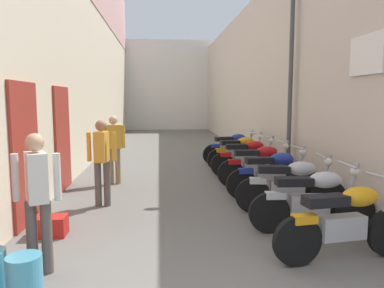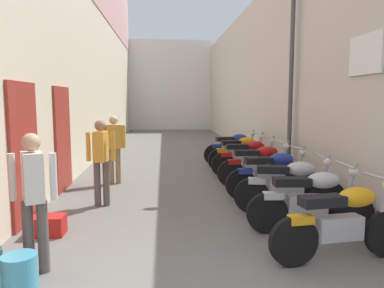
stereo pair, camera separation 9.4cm
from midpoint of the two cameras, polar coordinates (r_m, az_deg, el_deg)
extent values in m
plane|color=#66635E|center=(11.33, -2.53, -2.96)|extent=(37.46, 37.46, 0.00)
cube|color=beige|center=(13.60, -15.54, 17.32)|extent=(0.40, 21.46, 8.91)
cube|color=#9E2D23|center=(6.25, -24.70, -1.39)|extent=(0.06, 1.10, 2.20)
cube|color=#9E2D23|center=(8.33, -19.66, 0.75)|extent=(0.06, 1.10, 2.20)
cube|color=beige|center=(13.58, 9.13, 9.73)|extent=(0.40, 21.46, 5.27)
cube|color=white|center=(6.27, 24.91, 12.39)|extent=(0.04, 0.90, 0.60)
cube|color=silver|center=(24.91, -3.99, 8.94)|extent=(8.22, 2.00, 5.70)
cylinder|color=black|center=(4.57, 15.34, -14.24)|extent=(0.61, 0.17, 0.60)
cube|color=#9E9EA3|center=(4.82, 21.52, -11.85)|extent=(0.58, 0.28, 0.28)
ellipsoid|color=orange|center=(4.86, 23.96, -7.41)|extent=(0.51, 0.33, 0.24)
cube|color=black|center=(4.60, 19.33, -8.23)|extent=(0.55, 0.29, 0.12)
cylinder|color=#9E9EA3|center=(5.00, 26.88, -4.59)|extent=(0.12, 0.58, 0.04)
cube|color=orange|center=(4.52, 16.35, -11.02)|extent=(0.30, 0.18, 0.10)
cylinder|color=black|center=(5.96, 23.27, -9.58)|extent=(0.60, 0.11, 0.60)
cylinder|color=black|center=(5.54, 11.34, -10.37)|extent=(0.60, 0.11, 0.60)
cube|color=#9E9EA3|center=(5.67, 17.09, -8.88)|extent=(0.57, 0.23, 0.28)
ellipsoid|color=#B7B7BC|center=(5.66, 19.42, -5.23)|extent=(0.49, 0.28, 0.24)
cube|color=black|center=(5.51, 14.95, -5.61)|extent=(0.53, 0.24, 0.12)
cylinder|color=#9E9EA3|center=(5.84, 22.81, -6.33)|extent=(0.25, 0.07, 0.77)
cylinder|color=#9E9EA3|center=(5.74, 22.34, -2.96)|extent=(0.06, 0.58, 0.04)
sphere|color=silver|center=(5.81, 23.37, -3.90)|extent=(0.14, 0.14, 0.14)
cube|color=#B7B7BC|center=(5.49, 12.22, -7.74)|extent=(0.29, 0.15, 0.10)
cylinder|color=black|center=(6.67, 19.81, -7.70)|extent=(0.60, 0.18, 0.60)
cylinder|color=black|center=(6.45, 8.93, -7.84)|extent=(0.60, 0.18, 0.60)
cube|color=#9E9EA3|center=(6.49, 14.05, -6.78)|extent=(0.59, 0.29, 0.28)
ellipsoid|color=#B7B7BC|center=(6.46, 16.16, -3.65)|extent=(0.52, 0.34, 0.24)
cube|color=black|center=(6.39, 12.10, -3.83)|extent=(0.55, 0.31, 0.12)
cylinder|color=#9E9EA3|center=(6.57, 19.34, -4.75)|extent=(0.25, 0.10, 0.77)
cylinder|color=#9E9EA3|center=(6.49, 18.86, -1.73)|extent=(0.13, 0.58, 0.04)
sphere|color=silver|center=(6.54, 19.85, -2.60)|extent=(0.14, 0.14, 0.14)
cube|color=#B7B7BC|center=(6.40, 9.69, -5.59)|extent=(0.30, 0.19, 0.10)
cylinder|color=black|center=(7.67, 16.33, -5.68)|extent=(0.60, 0.11, 0.60)
cylinder|color=black|center=(7.25, 7.25, -6.18)|extent=(0.60, 0.11, 0.60)
cube|color=#9E9EA3|center=(7.40, 11.58, -5.05)|extent=(0.57, 0.23, 0.28)
ellipsoid|color=navy|center=(7.41, 13.32, -2.24)|extent=(0.49, 0.29, 0.24)
cube|color=black|center=(7.26, 9.93, -2.51)|extent=(0.53, 0.25, 0.12)
cylinder|color=#9E9EA3|center=(7.58, 15.94, -3.12)|extent=(0.25, 0.07, 0.77)
cylinder|color=#9E9EA3|center=(7.50, 15.54, -0.51)|extent=(0.07, 0.58, 0.04)
sphere|color=silver|center=(7.56, 16.35, -1.24)|extent=(0.14, 0.14, 0.14)
cube|color=navy|center=(7.22, 7.90, -4.14)|extent=(0.29, 0.16, 0.10)
cylinder|color=black|center=(8.59, 13.92, -4.29)|extent=(0.60, 0.08, 0.60)
cylinder|color=black|center=(8.27, 5.67, -4.53)|extent=(0.60, 0.08, 0.60)
cube|color=#9E9EA3|center=(8.37, 9.56, -3.62)|extent=(0.56, 0.20, 0.28)
ellipsoid|color=#AD1414|center=(8.38, 11.13, -1.16)|extent=(0.48, 0.26, 0.24)
cube|color=black|center=(8.26, 8.06, -1.34)|extent=(0.52, 0.22, 0.12)
cylinder|color=#9E9EA3|center=(8.50, 13.54, -1.99)|extent=(0.25, 0.06, 0.77)
cylinder|color=#9E9EA3|center=(8.44, 13.16, 0.35)|extent=(0.04, 0.58, 0.04)
sphere|color=silver|center=(8.49, 13.91, -0.31)|extent=(0.14, 0.14, 0.14)
cube|color=#AD1414|center=(8.24, 6.24, -2.75)|extent=(0.28, 0.14, 0.10)
cylinder|color=black|center=(9.58, 11.86, -3.09)|extent=(0.60, 0.10, 0.60)
cylinder|color=black|center=(9.33, 4.43, -3.23)|extent=(0.60, 0.10, 0.60)
cube|color=#9E9EA3|center=(9.40, 7.91, -2.45)|extent=(0.57, 0.21, 0.28)
ellipsoid|color=#AD1414|center=(9.40, 9.32, -0.26)|extent=(0.49, 0.27, 0.24)
cube|color=black|center=(9.31, 6.55, -0.40)|extent=(0.53, 0.23, 0.12)
cylinder|color=#9E9EA3|center=(9.51, 11.51, -1.02)|extent=(0.25, 0.07, 0.77)
cylinder|color=#9E9EA3|center=(9.45, 11.15, 1.08)|extent=(0.05, 0.58, 0.04)
sphere|color=silver|center=(9.49, 11.83, 0.48)|extent=(0.14, 0.14, 0.14)
cube|color=#AD1414|center=(9.30, 4.93, -1.64)|extent=(0.28, 0.15, 0.10)
cylinder|color=black|center=(10.55, 10.19, -2.14)|extent=(0.60, 0.18, 0.60)
cylinder|color=black|center=(10.09, 3.74, -2.45)|extent=(0.60, 0.18, 0.60)
cube|color=#9E9EA3|center=(10.27, 6.79, -1.65)|extent=(0.59, 0.29, 0.28)
ellipsoid|color=orange|center=(10.31, 8.01, 0.38)|extent=(0.52, 0.34, 0.24)
cube|color=black|center=(10.14, 5.61, 0.20)|extent=(0.55, 0.31, 0.12)
cylinder|color=#9E9EA3|center=(10.47, 9.89, -0.26)|extent=(0.25, 0.10, 0.77)
cylinder|color=#9E9EA3|center=(10.41, 9.58, 1.64)|extent=(0.13, 0.58, 0.04)
sphere|color=silver|center=(10.47, 10.16, 1.10)|extent=(0.14, 0.14, 0.14)
cube|color=orange|center=(10.08, 4.19, -0.97)|extent=(0.30, 0.19, 0.10)
cylinder|color=black|center=(11.47, 8.94, -1.40)|extent=(0.61, 0.17, 0.60)
cylinder|color=black|center=(11.04, 2.96, -1.64)|extent=(0.61, 0.17, 0.60)
cube|color=#9E9EA3|center=(11.21, 5.78, -0.92)|extent=(0.58, 0.29, 0.28)
ellipsoid|color=navy|center=(11.25, 6.90, 0.94)|extent=(0.52, 0.33, 0.24)
cube|color=black|center=(11.09, 4.68, 0.78)|extent=(0.55, 0.30, 0.12)
cylinder|color=#9E9EA3|center=(11.40, 8.65, 0.33)|extent=(0.25, 0.10, 0.77)
cylinder|color=#9E9EA3|center=(11.34, 8.35, 2.08)|extent=(0.13, 0.58, 0.04)
sphere|color=silver|center=(11.40, 8.90, 1.59)|extent=(0.14, 0.14, 0.14)
cube|color=navy|center=(11.03, 3.37, -0.29)|extent=(0.30, 0.18, 0.10)
cylinder|color=#564C47|center=(4.59, -23.99, -13.05)|extent=(0.12, 0.12, 0.82)
cylinder|color=#564C47|center=(4.54, -22.03, -13.17)|extent=(0.12, 0.12, 0.82)
cube|color=beige|center=(4.39, -23.43, -4.72)|extent=(0.32, 0.39, 0.54)
sphere|color=tan|center=(4.33, -23.66, 0.22)|extent=(0.20, 0.20, 0.20)
cylinder|color=beige|center=(4.46, -26.12, -4.67)|extent=(0.08, 0.08, 0.52)
cylinder|color=beige|center=(4.32, -20.65, -4.76)|extent=(0.08, 0.08, 0.52)
cylinder|color=#564C47|center=(6.96, -14.65, -5.97)|extent=(0.12, 0.12, 0.82)
cylinder|color=#564C47|center=(6.93, -13.34, -5.98)|extent=(0.12, 0.12, 0.82)
cube|color=gold|center=(6.83, -14.16, -0.40)|extent=(0.24, 0.36, 0.54)
sphere|color=#997051|center=(6.79, -14.25, 2.78)|extent=(0.20, 0.20, 0.20)
cylinder|color=gold|center=(6.87, -15.97, -0.42)|extent=(0.08, 0.08, 0.52)
cylinder|color=gold|center=(6.80, -12.33, -0.39)|extent=(0.08, 0.08, 0.52)
cylinder|color=#8C7251|center=(8.71, -12.70, -3.36)|extent=(0.12, 0.12, 0.82)
cylinder|color=#8C7251|center=(8.69, -11.65, -3.36)|extent=(0.12, 0.12, 0.82)
cube|color=gold|center=(8.60, -12.29, 1.10)|extent=(0.39, 0.30, 0.54)
sphere|color=#DBB28E|center=(8.57, -12.35, 3.63)|extent=(0.20, 0.20, 0.20)
cylinder|color=gold|center=(8.63, -13.73, 1.08)|extent=(0.08, 0.08, 0.52)
cylinder|color=gold|center=(8.58, -10.83, 1.12)|extent=(0.08, 0.08, 0.52)
cylinder|color=#4299B7|center=(4.19, -24.99, -18.01)|extent=(0.34, 0.34, 0.42)
cube|color=red|center=(5.77, -21.40, -11.68)|extent=(0.44, 0.32, 0.28)
cylinder|color=#47474C|center=(8.83, 14.60, 8.10)|extent=(0.10, 0.10, 4.31)
camera|label=1|loc=(0.05, -90.33, -0.04)|focal=34.61mm
camera|label=2|loc=(0.05, 89.67, 0.04)|focal=34.61mm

